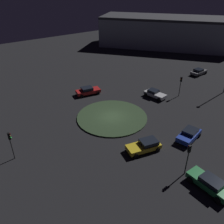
% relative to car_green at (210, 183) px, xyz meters
% --- Properties ---
extents(ground_plane, '(117.94, 117.94, 0.00)m').
position_rel_car_green_xyz_m(ground_plane, '(17.42, -0.49, -0.78)').
color(ground_plane, black).
extents(roundabout_island, '(10.98, 10.98, 0.19)m').
position_rel_car_green_xyz_m(roundabout_island, '(17.42, -0.49, -0.69)').
color(roundabout_island, '#2D4228').
rests_on(roundabout_island, ground_plane).
extents(car_green, '(4.56, 2.05, 1.45)m').
position_rel_car_green_xyz_m(car_green, '(0.00, 0.00, 0.00)').
color(car_green, '#1E7238').
rests_on(car_green, ground_plane).
extents(car_yellow, '(2.91, 4.64, 1.38)m').
position_rel_car_green_xyz_m(car_yellow, '(8.53, 0.97, -0.06)').
color(car_yellow, gold).
rests_on(car_yellow, ground_plane).
extents(car_red, '(2.77, 4.72, 1.44)m').
position_rel_car_green_xyz_m(car_red, '(26.79, -1.87, -0.04)').
color(car_red, red).
rests_on(car_red, ground_plane).
extents(car_blue, '(2.76, 4.34, 1.40)m').
position_rel_car_green_xyz_m(car_blue, '(6.67, -5.45, -0.05)').
color(car_blue, '#1E38A5').
rests_on(car_blue, ground_plane).
extents(car_grey, '(2.18, 4.13, 1.38)m').
position_rel_car_green_xyz_m(car_grey, '(20.62, -27.22, -0.07)').
color(car_grey, slate).
rests_on(car_grey, ground_plane).
extents(car_silver, '(4.23, 2.45, 1.37)m').
position_rel_car_green_xyz_m(car_silver, '(18.46, -11.00, -0.07)').
color(car_silver, silver).
rests_on(car_silver, ground_plane).
extents(traffic_light_south, '(0.32, 0.37, 3.78)m').
position_rel_car_green_xyz_m(traffic_light_south, '(16.09, -14.89, 1.92)').
color(traffic_light_south, '#2D2D2D').
rests_on(traffic_light_south, ground_plane).
extents(traffic_light_west, '(0.36, 0.31, 3.97)m').
position_rel_car_green_xyz_m(traffic_light_west, '(2.86, 0.26, 2.05)').
color(traffic_light_west, '#2D2D2D').
rests_on(traffic_light_west, ground_plane).
extents(traffic_light_north, '(0.31, 0.36, 3.74)m').
position_rel_car_green_xyz_m(traffic_light_north, '(16.82, 14.68, 1.90)').
color(traffic_light_north, '#2D2D2D').
rests_on(traffic_light_north, ground_plane).
extents(store_building, '(39.15, 34.68, 8.85)m').
position_rel_car_green_xyz_m(store_building, '(42.44, -39.91, 3.65)').
color(store_building, '#8C939E').
rests_on(store_building, ground_plane).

